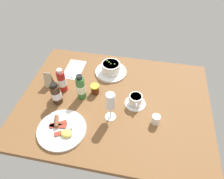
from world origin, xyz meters
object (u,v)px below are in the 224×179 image
(cutlery_setting, at_px, (74,70))
(menu_card, at_px, (48,79))
(creamer_jug, at_px, (156,119))
(sauce_bottle_brown, at_px, (56,94))
(breakfast_plate, at_px, (62,130))
(coffee_cup, at_px, (135,100))
(porridge_bowl, at_px, (111,69))
(sauce_bottle_green, at_px, (81,88))
(jam_jar, at_px, (95,89))
(wine_glass, at_px, (111,103))
(sauce_bottle_red, at_px, (62,81))

(cutlery_setting, height_order, menu_card, menu_card)
(menu_card, bearing_deg, creamer_jug, 166.28)
(sauce_bottle_brown, relative_size, breakfast_plate, 0.57)
(coffee_cup, bearing_deg, breakfast_plate, 35.66)
(breakfast_plate, bearing_deg, sauce_bottle_brown, -63.20)
(porridge_bowl, xyz_separation_m, sauce_bottle_green, (0.13, 0.25, 0.04))
(porridge_bowl, relative_size, jam_jar, 3.44)
(wine_glass, bearing_deg, breakfast_plate, 30.35)
(menu_card, bearing_deg, sauce_bottle_brown, 129.63)
(menu_card, bearing_deg, cutlery_setting, -121.84)
(coffee_cup, xyz_separation_m, creamer_jug, (-0.12, 0.11, -0.00))
(coffee_cup, height_order, sauce_bottle_green, sauce_bottle_green)
(wine_glass, bearing_deg, sauce_bottle_green, -29.58)
(creamer_jug, bearing_deg, jam_jar, -22.24)
(sauce_bottle_green, bearing_deg, breakfast_plate, 82.05)
(sauce_bottle_green, height_order, menu_card, sauce_bottle_green)
(wine_glass, height_order, sauce_bottle_green, wine_glass)
(breakfast_plate, relative_size, menu_card, 2.53)
(wine_glass, relative_size, menu_card, 1.80)
(cutlery_setting, xyz_separation_m, sauce_bottle_green, (-0.13, 0.22, 0.07))
(breakfast_plate, xyz_separation_m, menu_card, (0.19, -0.31, 0.04))
(cutlery_setting, xyz_separation_m, creamer_jug, (-0.56, 0.33, 0.03))
(sauce_bottle_red, height_order, breakfast_plate, sauce_bottle_red)
(porridge_bowl, height_order, wine_glass, wine_glass)
(wine_glass, bearing_deg, coffee_cup, -135.86)
(jam_jar, relative_size, sauce_bottle_brown, 0.42)
(wine_glass, distance_m, breakfast_plate, 0.29)
(sauce_bottle_green, bearing_deg, wine_glass, 150.42)
(cutlery_setting, bearing_deg, sauce_bottle_brown, 89.82)
(sauce_bottle_green, xyz_separation_m, breakfast_plate, (0.03, 0.25, -0.07))
(creamer_jug, relative_size, breakfast_plate, 0.23)
(breakfast_plate, height_order, menu_card, menu_card)
(jam_jar, bearing_deg, porridge_bowl, -106.12)
(cutlery_setting, xyz_separation_m, sauce_bottle_red, (0.00, 0.19, 0.07))
(creamer_jug, distance_m, jam_jar, 0.40)
(coffee_cup, distance_m, sauce_bottle_brown, 0.45)
(porridge_bowl, relative_size, sauce_bottle_green, 1.22)
(coffee_cup, xyz_separation_m, jam_jar, (0.25, -0.04, -0.00))
(porridge_bowl, bearing_deg, jam_jar, 73.88)
(breakfast_plate, bearing_deg, sauce_bottle_red, -71.55)
(sauce_bottle_brown, bearing_deg, menu_card, -50.37)
(cutlery_setting, relative_size, breakfast_plate, 0.78)
(creamer_jug, height_order, menu_card, menu_card)
(coffee_cup, height_order, sauce_bottle_red, sauce_bottle_red)
(cutlery_setting, distance_m, coffee_cup, 0.49)
(jam_jar, height_order, sauce_bottle_red, sauce_bottle_red)
(cutlery_setting, bearing_deg, menu_card, 58.16)
(cutlery_setting, bearing_deg, breakfast_plate, 101.03)
(creamer_jug, xyz_separation_m, wine_glass, (0.24, 0.01, 0.09))
(porridge_bowl, xyz_separation_m, coffee_cup, (-0.19, 0.24, -0.00))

